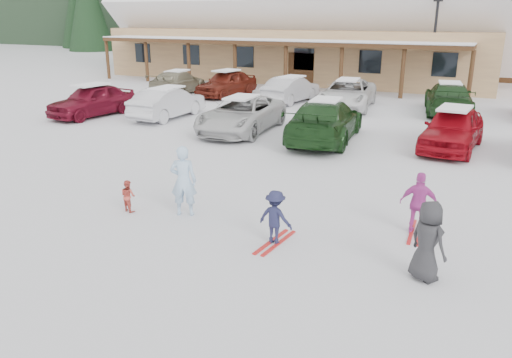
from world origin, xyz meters
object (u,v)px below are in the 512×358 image
at_px(day_lodge, 301,24).
at_px(adult_skier, 183,181).
at_px(child_magenta, 419,203).
at_px(parked_car_11, 448,98).
at_px(toddler_red, 128,196).
at_px(parked_car_7, 178,82).
at_px(child_navy, 275,217).
at_px(parked_car_9, 291,90).
at_px(parked_car_4, 453,129).
at_px(parked_car_8, 227,83).
at_px(parked_car_3, 325,120).
at_px(bystander_dark, 428,241).
at_px(parked_car_10, 348,94).
at_px(parked_car_0, 92,100).
at_px(lamp_post, 434,40).
at_px(parked_car_2, 242,114).
at_px(parked_car_1, 168,103).

xyz_separation_m(day_lodge, adult_skier, (7.63, -27.44, -3.09)).
xyz_separation_m(child_magenta, parked_car_11, (-0.89, 15.14, 0.05)).
xyz_separation_m(toddler_red, parked_car_7, (-9.78, 16.51, 0.30)).
bearing_deg(day_lodge, child_navy, -69.91).
bearing_deg(child_magenta, parked_car_9, -62.16).
height_order(child_navy, parked_car_4, parked_car_4).
xyz_separation_m(parked_car_7, parked_car_8, (3.09, 0.52, 0.06)).
bearing_deg(parked_car_3, bystander_dark, 112.14).
relative_size(bystander_dark, parked_car_4, 0.34).
bearing_deg(parked_car_10, bystander_dark, -76.07).
distance_m(child_magenta, parked_car_0, 17.52).
relative_size(toddler_red, parked_car_3, 0.15).
height_order(lamp_post, toddler_red, lamp_post).
height_order(child_magenta, parked_car_11, parked_car_11).
xyz_separation_m(parked_car_2, parked_car_8, (-5.15, 8.01, 0.04)).
height_order(parked_car_4, parked_car_7, parked_car_4).
xyz_separation_m(parked_car_3, parked_car_8, (-8.73, 8.06, -0.03)).
height_order(parked_car_7, parked_car_9, parked_car_7).
bearing_deg(parked_car_7, parked_car_3, 139.72).
bearing_deg(lamp_post, parked_car_9, -135.07).
height_order(parked_car_3, parked_car_9, parked_car_3).
xyz_separation_m(lamp_post, parked_car_11, (1.69, -6.23, -2.43)).
bearing_deg(parked_car_0, parked_car_9, 54.83).
xyz_separation_m(child_magenta, parked_car_0, (-15.99, 7.17, 0.05)).
bearing_deg(parked_car_3, parked_car_7, -38.58).
bearing_deg(parked_car_7, toddler_red, 112.92).
relative_size(day_lodge, parked_car_10, 5.50).
distance_m(child_navy, bystander_dark, 3.06).
relative_size(child_magenta, bystander_dark, 0.93).
xyz_separation_m(parked_car_0, parked_car_11, (15.10, 7.97, 0.00)).
relative_size(toddler_red, parked_car_1, 0.18).
bearing_deg(parked_car_4, child_magenta, -84.94).
bearing_deg(child_magenta, parked_car_11, -89.86).
distance_m(toddler_red, parked_car_2, 9.15).
distance_m(lamp_post, parked_car_4, 13.81).
height_order(parked_car_1, parked_car_7, parked_car_1).
height_order(lamp_post, parked_car_3, lamp_post).
xyz_separation_m(bystander_dark, parked_car_4, (-0.50, 10.04, -0.01)).
bearing_deg(child_magenta, parked_car_7, -45.40).
relative_size(lamp_post, parked_car_7, 1.16).
relative_size(parked_car_1, parked_car_9, 1.02).
bearing_deg(parked_car_11, parked_car_0, 18.81).
distance_m(child_navy, parked_car_8, 20.17).
height_order(parked_car_1, parked_car_9, parked_car_1).
relative_size(parked_car_2, parked_car_4, 1.17).
bearing_deg(parked_car_8, child_navy, -50.65).
relative_size(adult_skier, parked_car_2, 0.33).
xyz_separation_m(lamp_post, parked_car_7, (-13.75, -6.58, -2.48)).
bearing_deg(parked_car_2, parked_car_4, 1.19).
height_order(day_lodge, parked_car_8, day_lodge).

